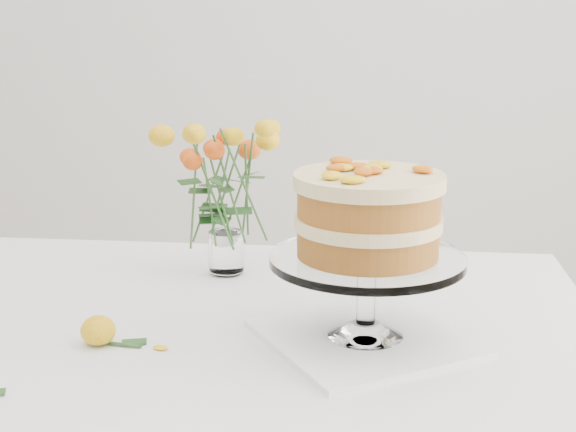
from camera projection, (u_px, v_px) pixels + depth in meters
name	position (u px, v px, depth m)	size (l,w,h in m)	color
table	(194.00, 360.00, 1.43)	(1.43, 0.93, 0.76)	tan
napkin	(365.00, 338.00, 1.31)	(0.30, 0.30, 0.01)	white
cake_stand	(368.00, 224.00, 1.26)	(0.31, 0.31, 0.28)	white
rose_vase	(225.00, 174.00, 1.59)	(0.23, 0.23, 0.36)	white
loose_rose_near	(98.00, 331.00, 1.29)	(0.10, 0.06, 0.05)	yellow
stray_petal_a	(108.00, 335.00, 1.32)	(0.03, 0.02, 0.00)	yellow
stray_petal_b	(160.00, 348.00, 1.27)	(0.03, 0.02, 0.00)	yellow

